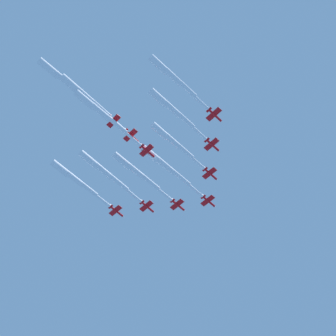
# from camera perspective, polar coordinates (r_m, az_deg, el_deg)

# --- Properties ---
(jet_lead) EXTENTS (31.80, 43.28, 4.07)m
(jet_lead) POSITION_cam_1_polar(r_m,az_deg,el_deg) (246.96, -0.17, 0.16)
(jet_lead) COLOR red
(jet_port_inner) EXTENTS (30.46, 41.39, 4.07)m
(jet_port_inner) POSITION_cam_1_polar(r_m,az_deg,el_deg) (246.84, -3.62, -0.51)
(jet_port_inner) COLOR red
(jet_starboard_inner) EXTENTS (28.19, 38.59, 4.07)m
(jet_starboard_inner) POSITION_cam_1_polar(r_m,az_deg,el_deg) (241.24, 0.63, 3.04)
(jet_starboard_inner) COLOR red
(jet_port_mid) EXTENTS (30.70, 43.43, 4.00)m
(jet_port_mid) POSITION_cam_1_polar(r_m,az_deg,el_deg) (249.02, -7.38, -0.46)
(jet_port_mid) COLOR red
(jet_starboard_mid) EXTENTS (28.84, 39.71, 3.99)m
(jet_starboard_mid) POSITION_cam_1_polar(r_m,az_deg,el_deg) (235.02, 0.59, 6.77)
(jet_starboard_mid) COLOR red
(jet_port_outer) EXTENTS (29.21, 40.21, 4.13)m
(jet_port_outer) POSITION_cam_1_polar(r_m,az_deg,el_deg) (250.69, -10.71, -1.34)
(jet_port_outer) COLOR red
(jet_starboard_outer) EXTENTS (29.04, 39.72, 4.01)m
(jet_starboard_outer) POSITION_cam_1_polar(r_m,az_deg,el_deg) (229.06, 0.67, 10.46)
(jet_starboard_outer) COLOR red
(jet_trail_port) EXTENTS (31.22, 42.66, 4.09)m
(jet_trail_port) POSITION_cam_1_polar(r_m,az_deg,el_deg) (236.09, -7.72, 6.34)
(jet_trail_port) COLOR red
(jet_trail_starboard) EXTENTS (29.80, 42.03, 4.00)m
(jet_trail_starboard) POSITION_cam_1_polar(r_m,az_deg,el_deg) (236.61, -9.42, 8.10)
(jet_trail_starboard) COLOR red
(jet_tail_end) EXTENTS (31.38, 42.53, 4.02)m
(jet_tail_end) POSITION_cam_1_polar(r_m,az_deg,el_deg) (235.89, -11.73, 9.75)
(jet_tail_end) COLOR red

